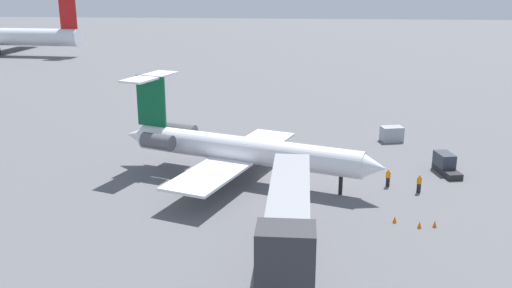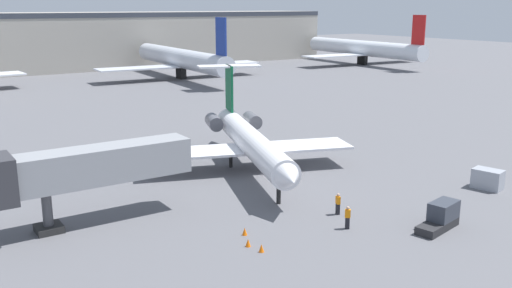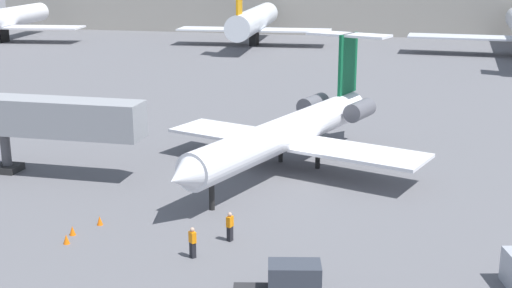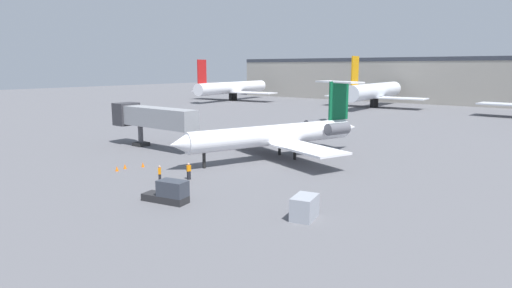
{
  "view_description": "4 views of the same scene",
  "coord_description": "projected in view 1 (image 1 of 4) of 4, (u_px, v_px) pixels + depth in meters",
  "views": [
    {
      "loc": [
        -52.47,
        -3.79,
        18.8
      ],
      "look_at": [
        -2.8,
        0.31,
        3.92
      ],
      "focal_mm": 40.24,
      "sensor_mm": 36.0,
      "label": 1
    },
    {
      "loc": [
        -30.0,
        -42.18,
        15.54
      ],
      "look_at": [
        -2.86,
        -1.37,
        3.5
      ],
      "focal_mm": 39.58,
      "sensor_mm": 36.0,
      "label": 2
    },
    {
      "loc": [
        6.93,
        -45.67,
        15.22
      ],
      "look_at": [
        -3.57,
        0.38,
        2.27
      ],
      "focal_mm": 47.7,
      "sensor_mm": 36.0,
      "label": 3
    },
    {
      "loc": [
        29.37,
        -40.62,
        11.06
      ],
      "look_at": [
        -1.61,
        -1.95,
        2.3
      ],
      "focal_mm": 30.75,
      "sensor_mm": 36.0,
      "label": 4
    }
  ],
  "objects": [
    {
      "name": "ground_plane",
      "position": [
        262.0,
        175.0,
        55.8
      ],
      "size": [
        400.0,
        400.0,
        0.1
      ],
      "primitive_type": "cube",
      "color": "#5B5B60"
    },
    {
      "name": "regional_jet",
      "position": [
        236.0,
        148.0,
        53.94
      ],
      "size": [
        20.45,
        25.85,
        9.2
      ],
      "color": "white",
      "rests_on": "ground_plane"
    },
    {
      "name": "jet_bridge",
      "position": [
        289.0,
        216.0,
        35.76
      ],
      "size": [
        15.04,
        3.21,
        5.93
      ],
      "color": "gray",
      "rests_on": "ground_plane"
    },
    {
      "name": "ground_crew_marshaller",
      "position": [
        388.0,
        178.0,
        52.43
      ],
      "size": [
        0.37,
        0.46,
        1.69
      ],
      "color": "black",
      "rests_on": "ground_plane"
    },
    {
      "name": "ground_crew_loader",
      "position": [
        419.0,
        183.0,
        50.95
      ],
      "size": [
        0.47,
        0.46,
        1.69
      ],
      "color": "black",
      "rests_on": "ground_plane"
    },
    {
      "name": "baggage_tug_lead",
      "position": [
        446.0,
        164.0,
        56.08
      ],
      "size": [
        4.2,
        2.19,
        1.9
      ],
      "color": "#262628",
      "rests_on": "ground_plane"
    },
    {
      "name": "cargo_container_uld",
      "position": [
        392.0,
        134.0,
        66.67
      ],
      "size": [
        2.1,
        2.75,
        1.72
      ],
      "color": "#999EA8",
      "rests_on": "ground_plane"
    },
    {
      "name": "traffic_cone_near",
      "position": [
        420.0,
        225.0,
        43.96
      ],
      "size": [
        0.36,
        0.36,
        0.55
      ],
      "color": "orange",
      "rests_on": "ground_plane"
    },
    {
      "name": "traffic_cone_mid",
      "position": [
        395.0,
        219.0,
        44.91
      ],
      "size": [
        0.36,
        0.36,
        0.55
      ],
      "color": "orange",
      "rests_on": "ground_plane"
    },
    {
      "name": "traffic_cone_far",
      "position": [
        435.0,
        224.0,
        44.11
      ],
      "size": [
        0.36,
        0.36,
        0.55
      ],
      "color": "orange",
      "rests_on": "ground_plane"
    }
  ]
}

